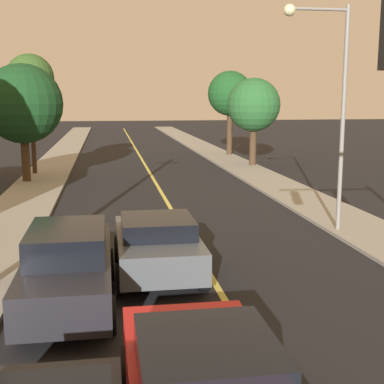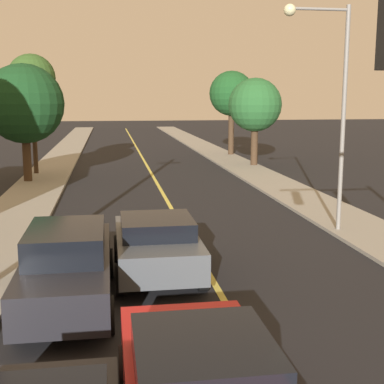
# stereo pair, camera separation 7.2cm
# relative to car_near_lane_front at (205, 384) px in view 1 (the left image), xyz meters

# --- Properties ---
(road_surface) EXTENTS (9.14, 80.00, 0.01)m
(road_surface) POSITION_rel_car_near_lane_front_xyz_m (1.28, 32.37, -0.74)
(road_surface) COLOR black
(road_surface) RESTS_ON ground
(sidewalk_left) EXTENTS (2.50, 80.00, 0.12)m
(sidewalk_left) POSITION_rel_car_near_lane_front_xyz_m (-4.54, 32.37, -0.68)
(sidewalk_left) COLOR gray
(sidewalk_left) RESTS_ON ground
(sidewalk_right) EXTENTS (2.50, 80.00, 0.12)m
(sidewalk_right) POSITION_rel_car_near_lane_front_xyz_m (7.10, 32.37, -0.68)
(sidewalk_right) COLOR gray
(sidewalk_right) RESTS_ON ground
(car_near_lane_front) EXTENTS (2.07, 4.23, 1.41)m
(car_near_lane_front) POSITION_rel_car_near_lane_front_xyz_m (0.00, 0.00, 0.00)
(car_near_lane_front) COLOR red
(car_near_lane_front) RESTS_ON ground
(car_near_lane_second) EXTENTS (2.06, 4.12, 1.49)m
(car_near_lane_second) POSITION_rel_car_near_lane_front_xyz_m (0.00, 6.48, 0.05)
(car_near_lane_second) COLOR #474C51
(car_near_lane_second) RESTS_ON ground
(car_outer_lane_second) EXTENTS (1.87, 5.09, 1.72)m
(car_outer_lane_second) POSITION_rel_car_near_lane_front_xyz_m (-2.01, 4.82, 0.14)
(car_outer_lane_second) COLOR black
(car_outer_lane_second) RESTS_ON ground
(streetlamp_right) EXTENTS (2.11, 0.36, 6.98)m
(streetlamp_right) POSITION_rel_car_near_lane_front_xyz_m (5.69, 9.79, 3.90)
(streetlamp_right) COLOR slate
(streetlamp_right) RESTS_ON ground
(tree_left_near) EXTENTS (3.98, 3.98, 5.90)m
(tree_left_near) POSITION_rel_car_near_lane_front_xyz_m (-5.25, 21.89, 3.27)
(tree_left_near) COLOR #3D2B1C
(tree_left_near) RESTS_ON ground
(tree_left_far) EXTENTS (2.61, 2.61, 6.58)m
(tree_left_far) POSITION_rel_car_near_lane_front_xyz_m (-5.22, 24.82, 4.61)
(tree_left_far) COLOR #3D2B1C
(tree_left_far) RESTS_ON ground
(tree_right_near) EXTENTS (3.32, 3.32, 5.43)m
(tree_right_near) POSITION_rel_car_near_lane_front_xyz_m (7.97, 26.53, 3.12)
(tree_right_near) COLOR #3D2B1C
(tree_right_near) RESTS_ON ground
(tree_right_far) EXTENTS (3.30, 3.30, 6.16)m
(tree_right_far) POSITION_rel_car_near_lane_front_xyz_m (7.96, 33.02, 3.85)
(tree_right_far) COLOR #3D2B1C
(tree_right_far) RESTS_ON ground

